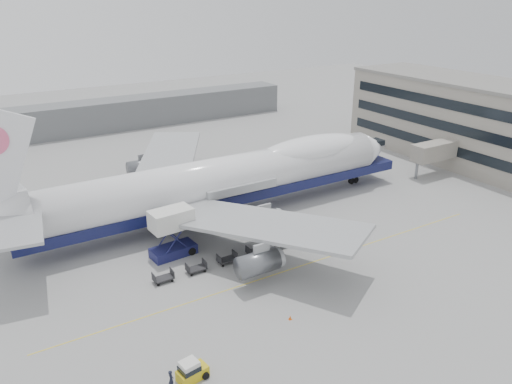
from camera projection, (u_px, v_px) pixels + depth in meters
ground at (269, 247)px, 64.59m from camera, size 260.00×260.00×0.00m
apron_line at (296, 268)px, 59.83m from camera, size 60.00×0.15×0.01m
hangar at (67, 120)px, 113.96m from camera, size 110.00×8.00×7.00m
airliner at (228, 178)px, 72.31m from camera, size 67.00×55.30×19.98m
catering_truck at (172, 230)px, 61.42m from camera, size 5.77×4.20×6.23m
baggage_tug at (191, 371)px, 42.34m from camera, size 2.78×1.76×1.91m
ground_worker at (171, 380)px, 41.24m from camera, size 0.47×0.70×1.89m
traffic_cone at (290, 317)px, 50.32m from camera, size 0.34×0.34×0.49m
dolly_0 at (163, 278)px, 56.74m from camera, size 2.30×1.35×1.30m
dolly_1 at (196, 268)px, 58.72m from camera, size 2.30×1.35×1.30m
dolly_2 at (227, 259)px, 60.70m from camera, size 2.30×1.35×1.30m
dolly_3 at (256, 251)px, 62.67m from camera, size 2.30×1.35×1.30m
dolly_4 at (283, 243)px, 64.65m from camera, size 2.30×1.35×1.30m
dolly_5 at (308, 235)px, 66.63m from camera, size 2.30×1.35×1.30m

